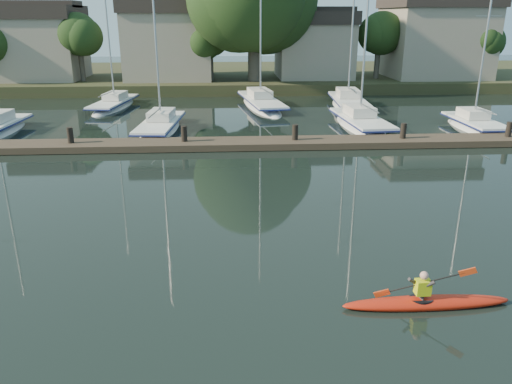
{
  "coord_description": "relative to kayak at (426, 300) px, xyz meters",
  "views": [
    {
      "loc": [
        -0.74,
        -12.44,
        6.74
      ],
      "look_at": [
        0.21,
        3.22,
        1.2
      ],
      "focal_mm": 35.0,
      "sensor_mm": 36.0,
      "label": 1
    }
  ],
  "objects": [
    {
      "name": "sailboat_7",
      "position": [
        4.84,
        28.45,
        -0.38
      ],
      "size": [
        2.95,
        9.07,
        14.4
      ],
      "rotation": [
        0.0,
        0.0,
        -0.07
      ],
      "color": "silver",
      "rests_on": "ground"
    },
    {
      "name": "sailboat_1",
      "position": [
        -8.89,
        20.57,
        -0.35
      ],
      "size": [
        2.8,
        8.6,
        13.82
      ],
      "rotation": [
        0.0,
        0.0,
        -0.09
      ],
      "color": "silver",
      "rests_on": "ground"
    },
    {
      "name": "sailboat_5",
      "position": [
        -13.5,
        29.11,
        -0.34
      ],
      "size": [
        3.12,
        8.66,
        14.02
      ],
      "rotation": [
        0.0,
        0.0,
        -0.14
      ],
      "color": "silver",
      "rests_on": "ground"
    },
    {
      "name": "kayak",
      "position": [
        0.0,
        0.0,
        0.0
      ],
      "size": [
        4.21,
        0.87,
        1.34
      ],
      "rotation": [
        0.0,
        0.0,
        0.01
      ],
      "color": "#B52B0D",
      "rests_on": "ground"
    },
    {
      "name": "sailboat_4",
      "position": [
        10.9,
        19.87,
        -0.35
      ],
      "size": [
        2.12,
        6.96,
        11.81
      ],
      "rotation": [
        0.0,
        0.0,
        0.01
      ],
      "color": "silver",
      "rests_on": "ground"
    },
    {
      "name": "shore",
      "position": [
        -2.44,
        42.37,
        3.07
      ],
      "size": [
        90.0,
        25.25,
        12.75
      ],
      "color": "#2C351A",
      "rests_on": "ground"
    },
    {
      "name": "sailboat_3",
      "position": [
        3.82,
        20.73,
        -0.37
      ],
      "size": [
        2.84,
        8.9,
        14.15
      ],
      "rotation": [
        0.0,
        0.0,
        0.06
      ],
      "color": "silver",
      "rests_on": "ground"
    },
    {
      "name": "sailboat_6",
      "position": [
        -2.0,
        28.84,
        -0.36
      ],
      "size": [
        3.8,
        11.03,
        17.2
      ],
      "rotation": [
        0.0,
        0.0,
        0.14
      ],
      "color": "silver",
      "rests_on": "ground"
    },
    {
      "name": "dock",
      "position": [
        -4.06,
        16.08,
        0.04
      ],
      "size": [
        34.0,
        2.0,
        1.8
      ],
      "color": "#4A3B2A",
      "rests_on": "ground"
    },
    {
      "name": "ground",
      "position": [
        -4.06,
        2.08,
        -0.16
      ],
      "size": [
        160.0,
        160.0,
        0.0
      ],
      "primitive_type": "plane",
      "color": "black",
      "rests_on": "ground"
    }
  ]
}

